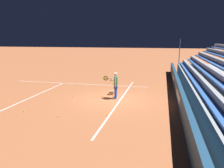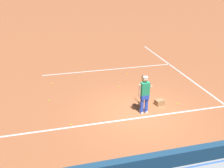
{
  "view_description": "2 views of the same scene",
  "coord_description": "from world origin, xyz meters",
  "views": [
    {
      "loc": [
        -13.48,
        -3.05,
        3.9
      ],
      "look_at": [
        -0.5,
        -0.05,
        1.12
      ],
      "focal_mm": 35.0,
      "sensor_mm": 36.0,
      "label": 1
    },
    {
      "loc": [
        -3.69,
        -9.52,
        5.8
      ],
      "look_at": [
        -0.91,
        1.28,
        0.9
      ],
      "focal_mm": 42.0,
      "sensor_mm": 36.0,
      "label": 2
    }
  ],
  "objects": [
    {
      "name": "ground_plane",
      "position": [
        0.0,
        0.0,
        0.0
      ],
      "size": [
        160.0,
        160.0,
        0.0
      ],
      "primitive_type": "plane",
      "color": "#B7663D"
    },
    {
      "name": "court_baseline_white",
      "position": [
        0.0,
        -0.5,
        0.0
      ],
      "size": [
        12.0,
        0.1,
        0.01
      ],
      "primitive_type": "cube",
      "color": "white",
      "rests_on": "ground"
    },
    {
      "name": "court_sideline_white",
      "position": [
        4.11,
        4.0,
        0.0
      ],
      "size": [
        0.1,
        12.0,
        0.01
      ],
      "primitive_type": "cube",
      "color": "white",
      "rests_on": "ground"
    },
    {
      "name": "court_service_line_white",
      "position": [
        0.0,
        5.5,
        0.0
      ],
      "size": [
        8.22,
        0.1,
        0.01
      ],
      "primitive_type": "cube",
      "color": "white",
      "rests_on": "ground"
    },
    {
      "name": "back_wall_sponsor_board",
      "position": [
        0.01,
        -4.17,
        0.55
      ],
      "size": [
        26.66,
        0.25,
        1.1
      ],
      "color": "navy",
      "rests_on": "ground"
    },
    {
      "name": "tennis_player",
      "position": [
        0.17,
        -0.12,
        0.89
      ],
      "size": [
        0.59,
        1.01,
        1.71
      ],
      "color": "blue",
      "rests_on": "ground"
    },
    {
      "name": "ball_box_cardboard",
      "position": [
        1.14,
        0.38,
        0.13
      ],
      "size": [
        0.45,
        0.37,
        0.26
      ],
      "primitive_type": "cube",
      "rotation": [
        0.0,
        0.0,
        0.2
      ],
      "color": "#A87F51",
      "rests_on": "ground"
    },
    {
      "name": "tennis_ball_by_box",
      "position": [
        -3.83,
        2.0,
        0.03
      ],
      "size": [
        0.07,
        0.07,
        0.07
      ],
      "primitive_type": "sphere",
      "color": "#CCE533",
      "rests_on": "ground"
    },
    {
      "name": "tennis_ball_toward_net",
      "position": [
        1.98,
        0.22,
        0.03
      ],
      "size": [
        0.07,
        0.07,
        0.07
      ],
      "primitive_type": "sphere",
      "color": "#CCE533",
      "rests_on": "ground"
    },
    {
      "name": "tennis_ball_far_left",
      "position": [
        -3.04,
        -0.37,
        0.03
      ],
      "size": [
        0.07,
        0.07,
        0.07
      ],
      "primitive_type": "sphere",
      "color": "#CCE533",
      "rests_on": "ground"
    },
    {
      "name": "tennis_ball_far_right",
      "position": [
        0.89,
        4.5,
        0.03
      ],
      "size": [
        0.07,
        0.07,
        0.07
      ],
      "primitive_type": "sphere",
      "color": "#CCE533",
      "rests_on": "ground"
    },
    {
      "name": "tennis_ball_near_player",
      "position": [
        -3.63,
        4.1,
        0.03
      ],
      "size": [
        0.07,
        0.07,
        0.07
      ],
      "primitive_type": "sphere",
      "color": "#CCE533",
      "rests_on": "ground"
    },
    {
      "name": "tennis_ball_on_baseline",
      "position": [
        -0.18,
        2.76,
        0.03
      ],
      "size": [
        0.07,
        0.07,
        0.07
      ],
      "primitive_type": "sphere",
      "color": "#CCE533",
      "rests_on": "ground"
    }
  ]
}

